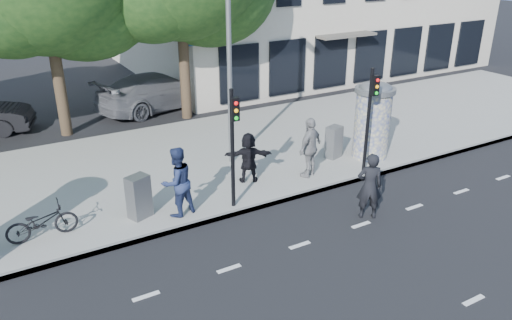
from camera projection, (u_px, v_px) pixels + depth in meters
ground at (334, 274)px, 11.43m from camera, size 120.00×120.00×0.00m
sidewalk at (201, 160)px, 17.38m from camera, size 40.00×8.00×0.15m
curb at (257, 207)px, 14.23m from camera, size 40.00×0.10×0.16m
lane_dash_far at (300, 245)px, 12.55m from camera, size 32.00×0.12×0.01m
ad_column_right at (373, 118)px, 16.95m from camera, size 1.36×1.36×2.65m
traffic_pole_near at (233, 137)px, 13.30m from camera, size 0.22×0.31×3.40m
traffic_pole_far at (370, 110)px, 15.49m from camera, size 0.22×0.31×3.40m
street_lamp at (229, 22)px, 15.19m from camera, size 0.25×0.93×8.00m
ped_c at (177, 182)px, 13.33m from camera, size 1.11×0.95×1.96m
ped_e at (310, 147)px, 15.61m from camera, size 1.31×1.05×1.95m
ped_f at (249, 158)px, 15.33m from camera, size 1.56×1.08×1.59m
man_road at (369, 186)px, 13.50m from camera, size 0.83×0.74×1.90m
bicycle at (42, 222)px, 12.42m from camera, size 0.60×1.72×0.90m
cabinet_left at (139, 197)px, 13.35m from camera, size 0.69×0.60×1.20m
cabinet_right at (334, 142)px, 17.18m from camera, size 0.63×0.53×1.13m
car_right at (158, 91)px, 22.78m from camera, size 3.79×6.16×1.67m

